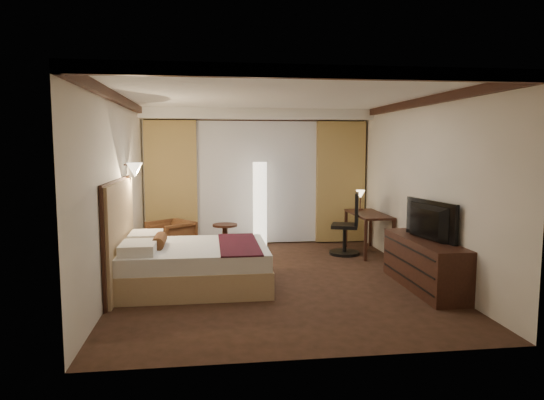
{
  "coord_description": "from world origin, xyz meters",
  "views": [
    {
      "loc": [
        -0.97,
        -7.01,
        1.99
      ],
      "look_at": [
        0.0,
        0.4,
        1.15
      ],
      "focal_mm": 32.0,
      "sensor_mm": 36.0,
      "label": 1
    }
  ],
  "objects": [
    {
      "name": "curtain_left_drape",
      "position": [
        -1.7,
        2.61,
        1.25
      ],
      "size": [
        1.0,
        0.14,
        2.45
      ],
      "primitive_type": "cube",
      "color": "tan",
      "rests_on": "back_wall"
    },
    {
      "name": "right_wall",
      "position": [
        2.25,
        0.0,
        1.35
      ],
      "size": [
        0.02,
        5.5,
        2.7
      ],
      "primitive_type": "cube",
      "color": "beige",
      "rests_on": "floor"
    },
    {
      "name": "crown_molding",
      "position": [
        0.0,
        0.0,
        2.64
      ],
      "size": [
        4.5,
        5.5,
        0.12
      ],
      "primitive_type": null,
      "color": "black",
      "rests_on": "ceiling"
    },
    {
      "name": "office_chair",
      "position": [
        1.48,
        1.49,
        0.57
      ],
      "size": [
        0.7,
        0.7,
        1.14
      ],
      "primitive_type": null,
      "rotation": [
        0.0,
        0.0,
        -0.34
      ],
      "color": "black",
      "rests_on": "floor"
    },
    {
      "name": "back_wall",
      "position": [
        0.0,
        2.75,
        1.35
      ],
      "size": [
        4.5,
        0.02,
        2.7
      ],
      "primitive_type": "cube",
      "color": "beige",
      "rests_on": "floor"
    },
    {
      "name": "dresser",
      "position": [
        2.0,
        -0.72,
        0.35
      ],
      "size": [
        0.5,
        1.8,
        0.7
      ],
      "primitive_type": null,
      "color": "black",
      "rests_on": "floor"
    },
    {
      "name": "television",
      "position": [
        1.97,
        -0.72,
        1.02
      ],
      "size": [
        0.82,
        1.2,
        0.15
      ],
      "primitive_type": "imported",
      "rotation": [
        0.0,
        0.0,
        1.74
      ],
      "color": "black",
      "rests_on": "dresser"
    },
    {
      "name": "soffit",
      "position": [
        0.0,
        2.5,
        2.6
      ],
      "size": [
        4.5,
        0.5,
        0.2
      ],
      "primitive_type": "cube",
      "color": "white",
      "rests_on": "ceiling"
    },
    {
      "name": "side_table",
      "position": [
        -0.68,
        2.06,
        0.26
      ],
      "size": [
        0.47,
        0.47,
        0.52
      ],
      "primitive_type": null,
      "color": "black",
      "rests_on": "floor"
    },
    {
      "name": "bed",
      "position": [
        -1.17,
        -0.21,
        0.3
      ],
      "size": [
        2.04,
        1.59,
        0.6
      ],
      "primitive_type": null,
      "color": "white",
      "rests_on": "floor"
    },
    {
      "name": "curtain_right_drape",
      "position": [
        1.7,
        2.61,
        1.25
      ],
      "size": [
        1.0,
        0.14,
        2.45
      ],
      "primitive_type": "cube",
      "color": "tan",
      "rests_on": "back_wall"
    },
    {
      "name": "left_wall",
      "position": [
        -2.25,
        0.0,
        1.35
      ],
      "size": [
        0.02,
        5.5,
        2.7
      ],
      "primitive_type": "cube",
      "color": "beige",
      "rests_on": "floor"
    },
    {
      "name": "headboard",
      "position": [
        -2.2,
        -0.21,
        0.75
      ],
      "size": [
        0.12,
        1.89,
        1.5
      ],
      "primitive_type": null,
      "color": "tan",
      "rests_on": "floor"
    },
    {
      "name": "curtain_sheer",
      "position": [
        0.0,
        2.67,
        1.25
      ],
      "size": [
        2.48,
        0.04,
        2.45
      ],
      "primitive_type": "cube",
      "color": "silver",
      "rests_on": "back_wall"
    },
    {
      "name": "armchair",
      "position": [
        -1.67,
        1.8,
        0.35
      ],
      "size": [
        0.93,
        0.94,
        0.71
      ],
      "primitive_type": "imported",
      "rotation": [
        0.0,
        0.0,
        -0.91
      ],
      "color": "#502718",
      "rests_on": "floor"
    },
    {
      "name": "floor",
      "position": [
        0.0,
        0.0,
        0.0
      ],
      "size": [
        4.5,
        5.5,
        0.01
      ],
      "primitive_type": "cube",
      "color": "black",
      "rests_on": "ground"
    },
    {
      "name": "desk_lamp",
      "position": [
        1.95,
        2.04,
        0.92
      ],
      "size": [
        0.18,
        0.18,
        0.34
      ],
      "primitive_type": null,
      "color": "#FFD899",
      "rests_on": "desk"
    },
    {
      "name": "floor_lamp",
      "position": [
        -0.0,
        2.16,
        0.85
      ],
      "size": [
        0.36,
        0.36,
        1.69
      ],
      "primitive_type": null,
      "color": "white",
      "rests_on": "floor"
    },
    {
      "name": "wall_sconce",
      "position": [
        -2.09,
        0.59,
        1.62
      ],
      "size": [
        0.24,
        0.24,
        0.24
      ],
      "primitive_type": null,
      "color": "white",
      "rests_on": "left_wall"
    },
    {
      "name": "desk",
      "position": [
        1.95,
        1.54,
        0.38
      ],
      "size": [
        0.55,
        1.31,
        0.75
      ],
      "primitive_type": null,
      "color": "black",
      "rests_on": "floor"
    },
    {
      "name": "ceiling",
      "position": [
        0.0,
        0.0,
        2.7
      ],
      "size": [
        4.5,
        5.5,
        0.01
      ],
      "primitive_type": "cube",
      "color": "white",
      "rests_on": "back_wall"
    }
  ]
}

